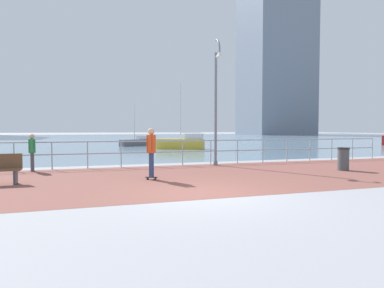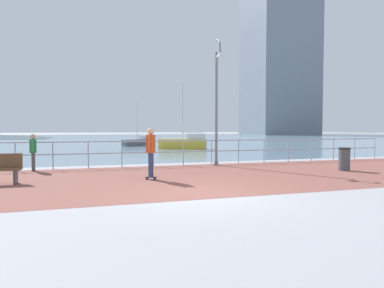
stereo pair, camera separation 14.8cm
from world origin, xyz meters
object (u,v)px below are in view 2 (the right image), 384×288
skateboarder (151,149)px  trash_bin (344,159)px  sailboat_yellow (138,142)px  lamppost (217,96)px  bystander (33,149)px  sailboat_navy (184,143)px

skateboarder → trash_bin: (7.84, 0.05, -0.55)m
trash_bin → sailboat_yellow: (-5.12, 22.08, -0.07)m
lamppost → bystander: bearing=177.0°
skateboarder → trash_bin: bearing=0.4°
skateboarder → bystander: 5.44m
lamppost → trash_bin: (4.22, -3.16, -2.70)m
bystander → lamppost: bearing=-3.0°
bystander → sailboat_navy: (9.74, 12.23, -0.34)m
skateboarder → bystander: (-4.06, 3.61, -0.16)m
lamppost → sailboat_yellow: lamppost is taller
bystander → trash_bin: bystander is taller
sailboat_yellow → bystander: bearing=-110.1°
lamppost → sailboat_yellow: bearing=92.7°
sailboat_navy → sailboat_yellow: 6.95m
lamppost → sailboat_navy: size_ratio=1.05×
trash_bin → sailboat_navy: 15.95m
lamppost → skateboarder: lamppost is taller
trash_bin → sailboat_yellow: size_ratio=0.22×
trash_bin → sailboat_navy: (-2.16, 15.80, 0.05)m
skateboarder → sailboat_yellow: 22.31m
sailboat_navy → bystander: bearing=-128.5°
trash_bin → lamppost: bearing=143.2°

